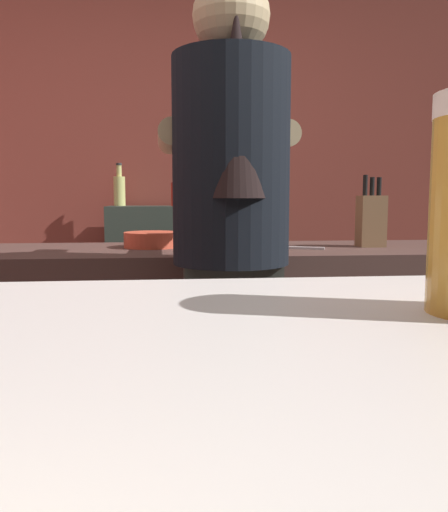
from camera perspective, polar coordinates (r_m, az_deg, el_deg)
wall_back at (r=3.51m, az=-6.16°, el=10.30°), size 5.20×0.10×2.70m
prep_counter at (r=2.10m, az=3.66°, el=-11.68°), size 2.10×0.60×0.92m
back_shelf at (r=3.28m, az=-4.93°, el=-3.80°), size 0.86×0.36×1.06m
bartender at (r=1.52m, az=0.80°, el=2.41°), size 0.43×0.51×1.73m
knife_block at (r=2.11m, az=15.86°, el=3.86°), size 0.10×0.08×0.28m
mixing_bowl at (r=2.03m, az=-7.94°, el=1.79°), size 0.22×0.22×0.06m
chefs_knife at (r=1.98m, az=7.53°, el=0.92°), size 0.24×0.12×0.01m
bottle_vinegar at (r=3.33m, az=-11.43°, el=7.20°), size 0.07×0.07×0.26m
bottle_hot_sauce at (r=3.18m, az=-5.38°, el=6.93°), size 0.05×0.05×0.21m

